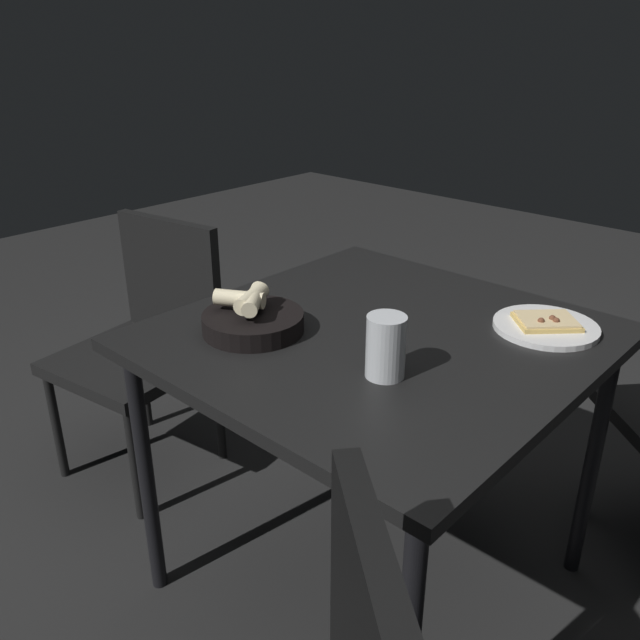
% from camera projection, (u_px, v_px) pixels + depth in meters
% --- Properties ---
extents(ground, '(8.00, 8.00, 0.00)m').
position_uv_depth(ground, '(369.00, 575.00, 1.84)').
color(ground, black).
extents(dining_table, '(0.95, 0.93, 0.75)m').
position_uv_depth(dining_table, '(377.00, 359.00, 1.57)').
color(dining_table, black).
rests_on(dining_table, ground).
extents(pizza_plate, '(0.24, 0.24, 0.04)m').
position_uv_depth(pizza_plate, '(546.00, 325.00, 1.55)').
color(pizza_plate, white).
rests_on(pizza_plate, dining_table).
extents(bread_basket, '(0.24, 0.24, 0.10)m').
position_uv_depth(bread_basket, '(253.00, 318.00, 1.53)').
color(bread_basket, black).
rests_on(bread_basket, dining_table).
extents(beer_glass, '(0.08, 0.08, 0.13)m').
position_uv_depth(beer_glass, '(386.00, 350.00, 1.32)').
color(beer_glass, silver).
rests_on(beer_glass, dining_table).
extents(chair_near, '(0.50, 0.50, 0.84)m').
position_uv_depth(chair_near, '(149.00, 333.00, 2.17)').
color(chair_near, black).
rests_on(chair_near, ground).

